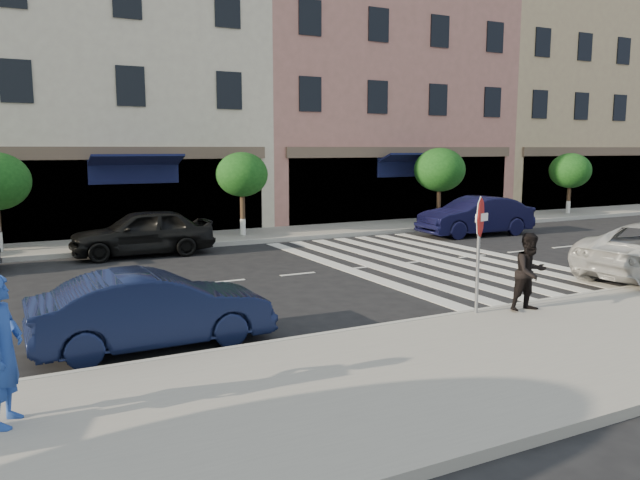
# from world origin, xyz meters

# --- Properties ---
(ground) EXTENTS (120.00, 120.00, 0.00)m
(ground) POSITION_xyz_m (0.00, 0.00, 0.00)
(ground) COLOR black
(ground) RESTS_ON ground
(sidewalk_near) EXTENTS (60.00, 4.50, 0.15)m
(sidewalk_near) POSITION_xyz_m (0.00, -3.75, 0.07)
(sidewalk_near) COLOR gray
(sidewalk_near) RESTS_ON ground
(sidewalk_far) EXTENTS (60.00, 3.00, 0.15)m
(sidewalk_far) POSITION_xyz_m (0.00, 11.00, 0.07)
(sidewalk_far) COLOR gray
(sidewalk_far) RESTS_ON ground
(building_centre) EXTENTS (11.00, 9.00, 11.00)m
(building_centre) POSITION_xyz_m (-0.50, 17.00, 5.50)
(building_centre) COLOR beige
(building_centre) RESTS_ON ground
(building_east_mid) EXTENTS (13.00, 9.00, 13.00)m
(building_east_mid) POSITION_xyz_m (11.50, 17.00, 6.50)
(building_east_mid) COLOR tan
(building_east_mid) RESTS_ON ground
(building_east_far) EXTENTS (12.00, 9.00, 12.00)m
(building_east_far) POSITION_xyz_m (24.00, 17.00, 6.00)
(building_east_far) COLOR #CBB182
(building_east_far) RESTS_ON ground
(street_tree_c) EXTENTS (1.90, 1.90, 3.04)m
(street_tree_c) POSITION_xyz_m (3.00, 10.80, 2.36)
(street_tree_c) COLOR #473323
(street_tree_c) RESTS_ON sidewalk_far
(street_tree_ea) EXTENTS (2.20, 2.20, 3.19)m
(street_tree_ea) POSITION_xyz_m (12.00, 10.80, 2.39)
(street_tree_ea) COLOR #473323
(street_tree_ea) RESTS_ON sidewalk_far
(street_tree_eb) EXTENTS (2.00, 2.00, 2.94)m
(street_tree_eb) POSITION_xyz_m (20.00, 10.80, 2.22)
(street_tree_eb) COLOR #473323
(street_tree_eb) RESTS_ON sidewalk_far
(stop_sign) EXTENTS (0.77, 0.27, 2.27)m
(stop_sign) POSITION_xyz_m (3.16, -1.67, 1.82)
(stop_sign) COLOR gray
(stop_sign) RESTS_ON sidewalk_near
(photographer) EXTENTS (0.62, 0.75, 1.77)m
(photographer) POSITION_xyz_m (-5.04, -2.96, 1.04)
(photographer) COLOR #204095
(photographer) RESTS_ON sidewalk_near
(walker) EXTENTS (0.78, 0.62, 1.54)m
(walker) POSITION_xyz_m (4.18, -2.00, 0.92)
(walker) COLOR black
(walker) RESTS_ON sidewalk_near
(car_near_mid) EXTENTS (3.96, 1.41, 1.30)m
(car_near_mid) POSITION_xyz_m (-2.78, -0.44, 0.65)
(car_near_mid) COLOR #0E1533
(car_near_mid) RESTS_ON ground
(car_far_mid) EXTENTS (4.36, 1.85, 1.47)m
(car_far_mid) POSITION_xyz_m (-1.03, 8.84, 0.73)
(car_far_mid) COLOR black
(car_far_mid) RESTS_ON ground
(car_far_right) EXTENTS (4.61, 1.85, 1.49)m
(car_far_right) POSITION_xyz_m (11.25, 7.60, 0.75)
(car_far_right) COLOR black
(car_far_right) RESTS_ON ground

